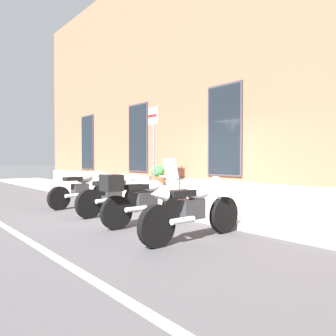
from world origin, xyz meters
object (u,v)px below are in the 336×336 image
(parking_sign, at_px, (153,141))
(motorcycle_grey_naked, at_px, (82,190))
(motorcycle_white_sport, at_px, (197,205))
(barrel_planter, at_px, (158,184))
(motorcycle_black_naked, at_px, (114,194))
(motorcycle_silver_touring, at_px, (143,198))

(parking_sign, bearing_deg, motorcycle_grey_naked, -130.28)
(motorcycle_white_sport, xyz_separation_m, parking_sign, (-3.34, 1.61, 1.24))
(motorcycle_white_sport, bearing_deg, barrel_planter, 150.52)
(motorcycle_black_naked, distance_m, barrel_planter, 2.34)
(motorcycle_silver_touring, xyz_separation_m, motorcycle_white_sport, (1.45, 0.06, 0.01))
(motorcycle_black_naked, distance_m, motorcycle_white_sport, 2.96)
(motorcycle_black_naked, xyz_separation_m, motorcycle_white_sport, (2.95, -0.17, 0.08))
(parking_sign, bearing_deg, motorcycle_white_sport, -25.75)
(motorcycle_grey_naked, height_order, parking_sign, parking_sign)
(motorcycle_black_naked, bearing_deg, parking_sign, 105.21)
(motorcycle_grey_naked, relative_size, barrel_planter, 1.96)
(motorcycle_black_naked, xyz_separation_m, barrel_planter, (-1.05, 2.09, 0.10))
(motorcycle_black_naked, height_order, barrel_planter, barrel_planter)
(motorcycle_silver_touring, height_order, barrel_planter, motorcycle_silver_touring)
(motorcycle_black_naked, xyz_separation_m, parking_sign, (-0.39, 1.44, 1.32))
(motorcycle_grey_naked, bearing_deg, parking_sign, 49.72)
(motorcycle_silver_touring, distance_m, barrel_planter, 3.45)
(motorcycle_silver_touring, xyz_separation_m, parking_sign, (-1.89, 1.67, 1.25))
(motorcycle_black_naked, bearing_deg, barrel_planter, 116.75)
(barrel_planter, bearing_deg, motorcycle_silver_touring, -42.30)
(motorcycle_silver_touring, height_order, motorcycle_white_sport, motorcycle_silver_touring)
(motorcycle_silver_touring, bearing_deg, barrel_planter, 137.70)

